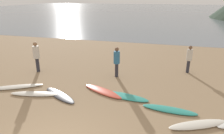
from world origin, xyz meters
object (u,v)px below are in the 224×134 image
surfboard_7 (198,125)px  person_0 (189,57)px  person_2 (36,54)px  surfboard_2 (35,94)px  surfboard_5 (125,96)px  surfboard_3 (60,95)px  surfboard_4 (103,91)px  person_1 (117,60)px  surfboard_6 (169,110)px  surfboard_1 (15,87)px

surfboard_7 → person_0: size_ratio=1.36×
person_0 → person_2: person_2 is taller
surfboard_2 → surfboard_5: bearing=-0.1°
surfboard_3 → surfboard_2: bearing=-140.5°
surfboard_4 → surfboard_7: bearing=3.0°
surfboard_2 → surfboard_5: surfboard_2 is taller
surfboard_4 → person_1: size_ratio=1.35×
person_2 → surfboard_4: bearing=-101.6°
surfboard_6 → person_1: 4.15m
person_1 → surfboard_1: bearing=-46.2°
surfboard_3 → surfboard_4: 1.96m
surfboard_5 → surfboard_7: size_ratio=0.99×
surfboard_6 → person_2: 7.96m
surfboard_2 → person_2: (-1.66, 2.65, 1.00)m
surfboard_2 → surfboard_3: bearing=-2.4°
surfboard_1 → person_1: person_1 is taller
surfboard_2 → surfboard_5: size_ratio=1.06×
surfboard_5 → person_0: (2.88, 3.96, 0.90)m
surfboard_2 → surfboard_5: 4.04m
surfboard_6 → surfboard_3: bearing=-175.0°
surfboard_2 → person_2: person_2 is taller
surfboard_4 → surfboard_6: 3.11m
surfboard_6 → person_0: size_ratio=1.30×
surfboard_1 → surfboard_5: bearing=-23.1°
person_0 → person_1: person_1 is taller
surfboard_4 → person_0: size_ratio=1.41×
surfboard_3 → person_2: (-2.77, 2.46, 1.01)m
surfboard_5 → surfboard_6: same height
surfboard_3 → surfboard_5: 2.92m
person_1 → person_0: bearing=126.5°
person_2 → surfboard_2: bearing=-140.3°
surfboard_4 → surfboard_7: 4.26m
surfboard_4 → person_2: (-4.52, 1.58, 0.99)m
surfboard_5 → surfboard_1: bearing=-165.0°
surfboard_2 → person_1: size_ratio=1.37×
surfboard_6 → surfboard_7: (0.96, -0.75, 0.01)m
surfboard_1 → person_0: (8.23, 4.45, 0.89)m
surfboard_1 → surfboard_6: (7.25, -0.14, -0.01)m
surfboard_4 → surfboard_7: surfboard_4 is taller
surfboard_2 → person_2: bearing=109.7°
surfboard_4 → person_0: 5.53m
surfboard_7 → person_1: 5.33m
surfboard_2 → surfboard_4: 3.05m
person_1 → surfboard_2: bearing=-32.1°
person_0 → surfboard_6: bearing=82.6°
surfboard_7 → person_1: (-3.81, 3.61, 0.94)m
surfboard_2 → surfboard_3: surfboard_2 is taller
surfboard_3 → surfboard_6: 4.74m
surfboard_4 → surfboard_5: bearing=13.8°
surfboard_1 → surfboard_6: surfboard_1 is taller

